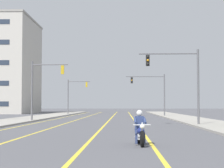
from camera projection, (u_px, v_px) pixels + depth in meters
name	position (u px, v px, depth m)	size (l,w,h in m)	color
lane_stripe_center	(111.00, 119.00, 52.35)	(0.16, 100.00, 0.01)	yellow
lane_stripe_left	(81.00, 119.00, 52.44)	(0.16, 100.00, 0.01)	yellow
lane_stripe_right	(133.00, 119.00, 52.27)	(0.16, 100.00, 0.01)	yellow
lane_stripe_far_left	(58.00, 119.00, 52.52)	(0.16, 100.00, 0.01)	yellow
sidewalk_kerb_right	(192.00, 119.00, 47.11)	(4.40, 110.00, 0.14)	#9E998E
sidewalk_kerb_left	(24.00, 119.00, 47.62)	(4.40, 110.00, 0.14)	#9E998E
motorcycle_with_rider	(140.00, 131.00, 17.56)	(0.70, 2.19, 1.46)	black
traffic_signal_near_right	(181.00, 75.00, 34.32)	(4.87, 0.37, 6.20)	#56565B
traffic_signal_near_left	(42.00, 82.00, 43.68)	(3.79, 0.37, 6.20)	#56565B
traffic_signal_mid_right	(153.00, 88.00, 61.93)	(5.71, 0.53, 6.20)	#56565B
traffic_signal_mid_left	(74.00, 92.00, 74.92)	(3.96, 0.37, 6.20)	#56565B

